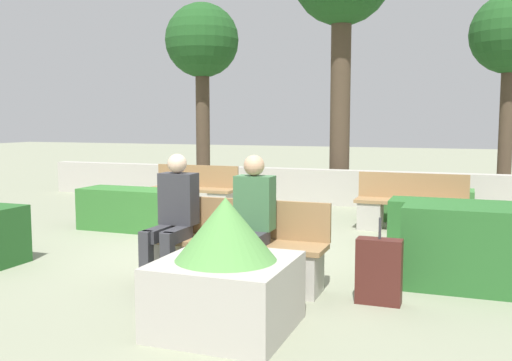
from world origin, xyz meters
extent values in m
plane|color=gray|center=(0.00, 0.00, 0.00)|extent=(60.00, 60.00, 0.00)
cube|color=#ADA89E|center=(0.00, 4.65, 0.36)|extent=(12.71, 0.30, 0.71)
cube|color=#937047|center=(0.60, -1.33, 0.45)|extent=(1.92, 0.44, 0.05)
cube|color=#937047|center=(0.60, -1.09, 0.68)|extent=(1.92, 0.04, 0.40)
cube|color=#ADA89E|center=(-0.13, -1.33, 0.21)|extent=(0.36, 0.40, 0.43)
cube|color=#ADA89E|center=(1.33, -1.33, 0.21)|extent=(0.36, 0.40, 0.43)
cube|color=#937047|center=(-1.84, 2.61, 0.45)|extent=(1.62, 0.44, 0.05)
cube|color=#937047|center=(-1.84, 2.85, 0.68)|extent=(1.62, 0.04, 0.40)
cube|color=#ADA89E|center=(-2.42, 2.61, 0.21)|extent=(0.36, 0.40, 0.43)
cube|color=#ADA89E|center=(-1.26, 2.61, 0.21)|extent=(0.36, 0.40, 0.43)
cube|color=#937047|center=(2.03, 2.32, 0.45)|extent=(1.68, 0.44, 0.05)
cube|color=#937047|center=(2.03, 2.56, 0.68)|extent=(1.68, 0.04, 0.40)
cube|color=#ADA89E|center=(1.42, 2.32, 0.21)|extent=(0.36, 0.40, 0.43)
cube|color=#ADA89E|center=(2.65, 2.32, 0.21)|extent=(0.36, 0.40, 0.43)
cube|color=#333338|center=(-0.12, -1.54, 0.54)|extent=(0.14, 0.46, 0.13)
cube|color=#333338|center=(0.08, -1.54, 0.54)|extent=(0.14, 0.46, 0.13)
cube|color=#333338|center=(-0.14, -1.77, 0.30)|extent=(0.11, 0.11, 0.61)
cube|color=#333338|center=(0.10, -1.77, 0.30)|extent=(0.11, 0.11, 0.61)
cube|color=#333338|center=(-0.02, -1.30, 0.88)|extent=(0.38, 0.22, 0.54)
sphere|color=beige|center=(-0.02, -1.32, 1.25)|extent=(0.20, 0.20, 0.20)
cube|color=#333338|center=(0.73, -1.54, 0.54)|extent=(0.14, 0.46, 0.13)
cube|color=#333338|center=(0.93, -1.54, 0.54)|extent=(0.14, 0.46, 0.13)
cube|color=#333338|center=(0.71, -1.77, 0.30)|extent=(0.11, 0.11, 0.61)
cube|color=#333338|center=(0.95, -1.77, 0.30)|extent=(0.11, 0.11, 0.61)
cube|color=#3D6B42|center=(0.83, -1.30, 0.88)|extent=(0.38, 0.22, 0.54)
sphere|color=tan|center=(0.83, -1.32, 1.25)|extent=(0.21, 0.21, 0.21)
cube|color=#286028|center=(2.83, 1.26, 0.32)|extent=(1.95, 0.61, 0.64)
cube|color=#3D7A38|center=(2.11, 3.29, 0.28)|extent=(1.70, 0.61, 0.56)
cube|color=#33702D|center=(-2.01, 0.97, 0.32)|extent=(1.71, 0.64, 0.64)
cube|color=#ADA89E|center=(1.01, -2.46, 0.29)|extent=(1.05, 1.05, 0.58)
cone|color=#569347|center=(1.01, -2.46, 0.84)|extent=(0.82, 0.82, 0.51)
cube|color=#471E19|center=(2.08, -1.36, 0.31)|extent=(0.42, 0.18, 0.61)
cylinder|color=#333338|center=(2.08, -1.36, 0.71)|extent=(0.02, 0.02, 0.20)
cylinder|color=#473828|center=(-3.27, 6.10, 1.57)|extent=(0.34, 0.34, 3.14)
sphere|color=#1E4C1E|center=(-3.27, 6.10, 3.62)|extent=(1.77, 1.77, 1.77)
cylinder|color=#473828|center=(0.26, 5.47, 2.07)|extent=(0.42, 0.42, 4.15)
cylinder|color=#473828|center=(3.55, 6.22, 1.50)|extent=(0.28, 0.28, 3.00)
sphere|color=#1E4C1E|center=(3.55, 6.22, 3.45)|extent=(1.60, 1.60, 1.60)
camera|label=1|loc=(2.79, -6.59, 1.70)|focal=40.00mm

